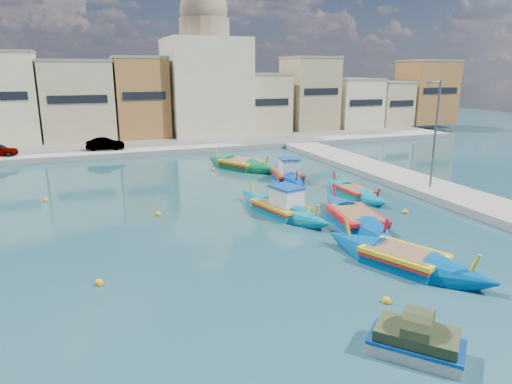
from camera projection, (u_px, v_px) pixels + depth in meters
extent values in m
plane|color=#174246|center=(223.00, 259.00, 21.65)|extent=(160.00, 160.00, 0.00)
cube|color=gray|center=(505.00, 213.00, 27.81)|extent=(4.00, 70.00, 0.50)
cube|color=gray|center=(138.00, 148.00, 50.44)|extent=(80.00, 8.00, 0.60)
cube|color=beige|center=(0.00, 99.00, 50.71)|extent=(7.88, 6.24, 9.89)
cube|color=#C2B186|center=(78.00, 101.00, 54.18)|extent=(7.88, 7.44, 8.99)
cube|color=gray|center=(74.00, 61.00, 52.98)|extent=(8.04, 7.59, 0.30)
cube|color=black|center=(78.00, 99.00, 50.66)|extent=(6.30, 0.10, 0.90)
cube|color=#B37138|center=(141.00, 98.00, 56.05)|extent=(6.17, 6.13, 9.43)
cube|color=gray|center=(139.00, 57.00, 54.79)|extent=(6.29, 6.26, 0.30)
cube|color=black|center=(144.00, 96.00, 53.12)|extent=(4.93, 0.10, 0.90)
cube|color=tan|center=(200.00, 110.00, 59.79)|extent=(7.31, 7.69, 6.05)
cube|color=gray|center=(199.00, 85.00, 58.97)|extent=(7.46, 7.85, 0.30)
cube|color=black|center=(207.00, 110.00, 56.19)|extent=(5.85, 0.10, 0.90)
cube|color=#C2B186|center=(257.00, 103.00, 62.19)|extent=(7.54, 7.30, 7.41)
cube|color=gray|center=(257.00, 74.00, 61.20)|extent=(7.69, 7.45, 0.30)
cube|color=black|center=(267.00, 102.00, 58.76)|extent=(6.03, 0.10, 0.90)
cube|color=tan|center=(309.00, 94.00, 64.49)|extent=(6.36, 6.97, 9.63)
cube|color=gray|center=(310.00, 58.00, 63.21)|extent=(6.48, 7.11, 0.30)
cube|color=black|center=(322.00, 92.00, 61.18)|extent=(5.09, 0.10, 0.90)
cube|color=beige|center=(353.00, 104.00, 67.25)|extent=(6.63, 6.70, 6.65)
cube|color=gray|center=(354.00, 79.00, 66.36)|extent=(6.76, 6.83, 0.30)
cube|color=black|center=(366.00, 103.00, 64.10)|extent=(5.30, 0.10, 0.90)
cube|color=#C2B186|center=(386.00, 104.00, 69.79)|extent=(5.08, 7.51, 6.20)
cube|color=gray|center=(387.00, 82.00, 68.95)|extent=(5.18, 7.66, 0.30)
cube|color=black|center=(402.00, 103.00, 66.28)|extent=(4.06, 0.10, 0.90)
cube|color=#B37138|center=(426.00, 93.00, 71.09)|extent=(7.79, 6.00, 9.33)
cube|color=gray|center=(429.00, 61.00, 69.85)|extent=(7.95, 6.12, 0.30)
cube|color=black|center=(441.00, 91.00, 68.22)|extent=(6.23, 0.10, 0.90)
cube|color=beige|center=(206.00, 87.00, 59.49)|extent=(10.00, 10.00, 12.00)
cylinder|color=#9E8466|center=(204.00, 28.00, 57.63)|extent=(6.40, 6.40, 2.40)
sphere|color=#9E8466|center=(204.00, 10.00, 57.06)|extent=(6.00, 6.00, 6.00)
cylinder|color=#595B60|center=(435.00, 139.00, 32.08)|extent=(0.16, 0.16, 8.00)
cylinder|color=#595B60|center=(436.00, 82.00, 30.94)|extent=(1.00, 0.10, 0.10)
cube|color=#595B60|center=(430.00, 83.00, 30.78)|extent=(0.35, 0.15, 0.18)
imported|color=#4C1919|center=(105.00, 144.00, 47.63)|extent=(3.94, 1.74, 1.26)
cube|color=#00819D|center=(281.00, 211.00, 28.34)|extent=(2.78, 3.92, 0.99)
cone|color=#00819D|center=(254.00, 200.00, 30.65)|extent=(2.71, 3.63, 2.54)
cone|color=#00819D|center=(312.00, 223.00, 26.01)|extent=(2.71, 3.63, 2.54)
cube|color=yellow|center=(281.00, 204.00, 28.24)|extent=(2.90, 4.12, 0.18)
cube|color=red|center=(281.00, 207.00, 28.28)|extent=(2.89, 4.00, 0.10)
cube|color=olive|center=(281.00, 203.00, 28.22)|extent=(2.41, 3.53, 0.06)
cylinder|color=yellow|center=(252.00, 189.00, 30.71)|extent=(0.25, 0.49, 1.08)
cylinder|color=yellow|center=(316.00, 213.00, 25.62)|extent=(0.25, 0.49, 1.08)
cube|color=white|center=(286.00, 197.00, 27.67)|extent=(1.78, 2.09, 1.09)
cube|color=#0F47A5|center=(286.00, 187.00, 27.51)|extent=(1.89, 2.23, 0.12)
cube|color=#0039A1|center=(287.00, 178.00, 37.09)|extent=(2.60, 3.54, 1.01)
cone|color=#0039A1|center=(280.00, 170.00, 39.61)|extent=(2.55, 3.33, 2.52)
cone|color=#0039A1|center=(295.00, 185.00, 34.54)|extent=(2.55, 3.33, 2.52)
cube|color=red|center=(287.00, 173.00, 36.98)|extent=(2.71, 3.73, 0.18)
cube|color=red|center=(287.00, 175.00, 37.03)|extent=(2.71, 3.62, 0.10)
cube|color=olive|center=(287.00, 172.00, 36.96)|extent=(2.24, 3.20, 0.06)
cylinder|color=red|center=(279.00, 162.00, 39.69)|extent=(0.23, 0.50, 1.10)
cylinder|color=red|center=(297.00, 177.00, 34.12)|extent=(0.23, 0.50, 1.10)
cube|color=white|center=(289.00, 166.00, 36.37)|extent=(1.70, 1.88, 1.11)
cube|color=#0F47A5|center=(289.00, 159.00, 36.21)|extent=(1.80, 2.01, 0.12)
cube|color=#008BA1|center=(354.00, 194.00, 32.34)|extent=(1.84, 2.94, 0.87)
cone|color=#008BA1|center=(336.00, 186.00, 34.45)|extent=(1.84, 2.73, 2.20)
cone|color=#008BA1|center=(375.00, 202.00, 30.20)|extent=(1.84, 2.73, 2.20)
cube|color=red|center=(355.00, 189.00, 32.24)|extent=(1.92, 3.10, 0.16)
cube|color=#197F33|center=(354.00, 191.00, 32.28)|extent=(1.93, 3.00, 0.09)
cube|color=olive|center=(355.00, 188.00, 32.22)|extent=(1.57, 2.67, 0.05)
cylinder|color=red|center=(335.00, 178.00, 34.51)|extent=(0.14, 0.42, 0.95)
cylinder|color=red|center=(378.00, 195.00, 29.84)|extent=(0.14, 0.42, 0.95)
cube|color=#0A6E3A|center=(240.00, 166.00, 41.41)|extent=(3.57, 4.05, 1.12)
cone|color=#0A6E3A|center=(219.00, 162.00, 43.18)|extent=(3.47, 3.86, 2.77)
cone|color=#0A6E3A|center=(264.00, 170.00, 39.61)|extent=(3.47, 3.86, 2.77)
cube|color=yellow|center=(240.00, 161.00, 41.29)|extent=(3.73, 4.25, 0.20)
cube|color=red|center=(240.00, 163.00, 41.34)|extent=(3.70, 4.15, 0.11)
cube|color=olive|center=(240.00, 160.00, 41.26)|extent=(3.13, 3.62, 0.07)
cylinder|color=yellow|center=(217.00, 154.00, 43.17)|extent=(0.39, 0.54, 1.22)
cylinder|color=yellow|center=(266.00, 162.00, 39.24)|extent=(0.39, 0.54, 1.22)
cube|color=#004FA8|center=(356.00, 222.00, 26.24)|extent=(2.85, 4.15, 1.12)
cone|color=#004FA8|center=(336.00, 205.00, 29.22)|extent=(2.80, 3.85, 2.85)
cone|color=#004FA8|center=(381.00, 240.00, 23.23)|extent=(2.80, 3.85, 2.85)
cube|color=red|center=(356.00, 214.00, 26.12)|extent=(2.97, 4.37, 0.20)
cube|color=red|center=(356.00, 217.00, 26.17)|extent=(2.97, 4.23, 0.11)
cube|color=olive|center=(356.00, 212.00, 26.09)|extent=(2.46, 3.75, 0.07)
cylinder|color=red|center=(335.00, 193.00, 29.33)|extent=(0.24, 0.55, 1.22)
cylinder|color=red|center=(385.00, 229.00, 22.74)|extent=(0.24, 0.55, 1.22)
cube|color=#00539B|center=(403.00, 262.00, 20.73)|extent=(3.31, 3.92, 1.08)
cone|color=#00539B|center=(352.00, 245.00, 22.62)|extent=(3.22, 3.72, 2.68)
cone|color=#00539B|center=(465.00, 280.00, 18.80)|extent=(3.22, 3.72, 2.68)
cube|color=yellow|center=(404.00, 253.00, 20.61)|extent=(3.46, 4.12, 0.19)
cube|color=red|center=(404.00, 257.00, 20.66)|extent=(3.43, 4.02, 0.11)
cube|color=olive|center=(404.00, 251.00, 20.59)|extent=(2.89, 3.51, 0.06)
cylinder|color=yellow|center=(348.00, 230.00, 22.62)|extent=(0.34, 0.53, 1.18)
cylinder|color=yellow|center=(474.00, 266.00, 18.43)|extent=(0.34, 0.53, 1.18)
cube|color=beige|center=(415.00, 351.00, 14.27)|extent=(2.93, 3.04, 0.69)
cube|color=#0F47A5|center=(416.00, 342.00, 14.19)|extent=(3.03, 3.14, 0.12)
cube|color=#2D381E|center=(417.00, 334.00, 14.12)|extent=(2.68, 2.77, 0.34)
cylinder|color=#2D381E|center=(417.00, 329.00, 14.07)|extent=(2.06, 2.22, 0.59)
sphere|color=#FFA71A|center=(99.00, 283.00, 18.99)|extent=(0.36, 0.36, 0.36)
sphere|color=#FFA71A|center=(158.00, 214.00, 28.05)|extent=(0.36, 0.36, 0.36)
sphere|color=#FFA71A|center=(213.00, 170.00, 40.73)|extent=(0.36, 0.36, 0.36)
sphere|color=#FFA71A|center=(46.00, 200.00, 31.13)|extent=(0.36, 0.36, 0.36)
sphere|color=#FFA71A|center=(405.00, 212.00, 28.46)|extent=(0.36, 0.36, 0.36)
sphere|color=#FFA71A|center=(386.00, 301.00, 17.50)|extent=(0.36, 0.36, 0.36)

